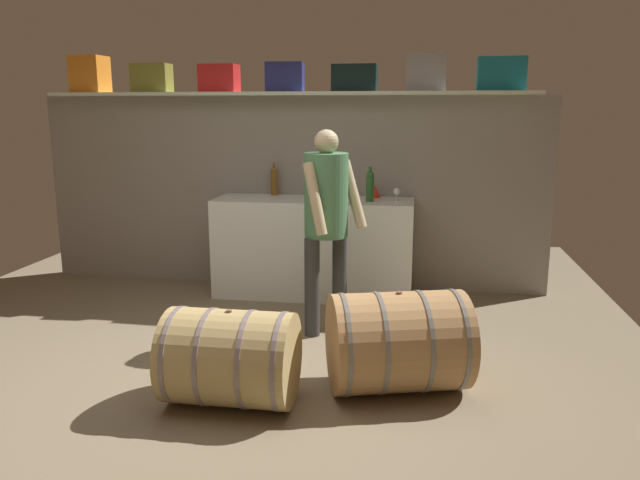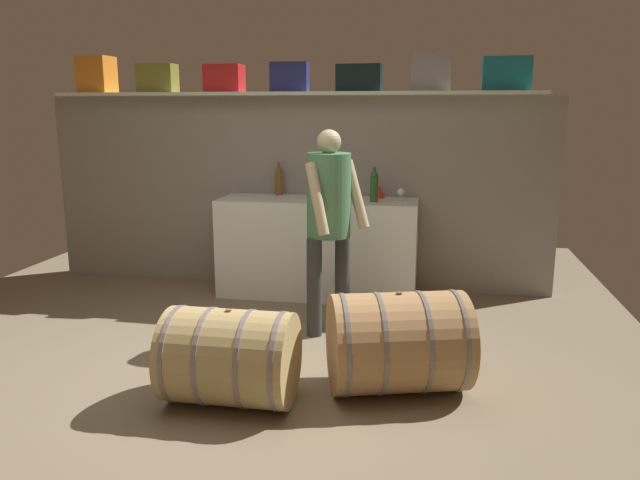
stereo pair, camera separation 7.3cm
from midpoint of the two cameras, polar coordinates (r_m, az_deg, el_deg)
ground_plane at (r=4.76m, az=-6.90°, el=-10.25°), size 6.34×8.20×0.02m
back_wall_panel at (r=6.27m, az=-2.08°, el=4.46°), size 5.14×0.10×1.92m
high_shelf_board at (r=6.07m, az=-2.47°, el=13.42°), size 4.73×0.40×0.03m
toolcase_orange at (r=6.80m, az=-19.73°, el=14.25°), size 0.32×0.28×0.36m
toolcase_olive at (r=6.51m, az=-14.53°, el=14.33°), size 0.37×0.23×0.28m
toolcase_red at (r=6.25m, az=-8.53°, el=14.61°), size 0.36×0.24×0.26m
toolcase_navy at (r=6.08m, az=-2.49°, el=14.87°), size 0.37×0.25×0.28m
toolcase_black at (r=5.96m, az=4.04°, el=14.77°), size 0.42×0.26×0.25m
toolcase_grey at (r=5.93m, az=10.63°, el=15.06°), size 0.36×0.20×0.34m
toolcase_teal at (r=5.97m, az=17.29°, el=14.53°), size 0.43×0.19×0.30m
work_cabinet at (r=5.95m, az=0.15°, el=-0.70°), size 1.90×0.60×0.95m
wine_bottle_amber at (r=6.15m, az=-3.50°, el=5.56°), size 0.07×0.07×0.32m
wine_bottle_green at (r=5.71m, az=5.41°, el=5.05°), size 0.07×0.07×0.32m
wine_glass at (r=5.77m, az=7.89°, el=4.40°), size 0.07×0.07×0.12m
red_funnel at (r=5.99m, az=5.89°, el=4.50°), size 0.11×0.11×0.12m
wine_barrel_near at (r=4.02m, az=7.76°, el=-9.38°), size 1.00×0.86×0.66m
wine_barrel_far at (r=3.86m, az=-7.81°, el=-10.71°), size 0.78×0.60×0.61m
winemaker_pouring at (r=4.84m, az=1.30°, el=2.75°), size 0.51×0.54×1.64m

